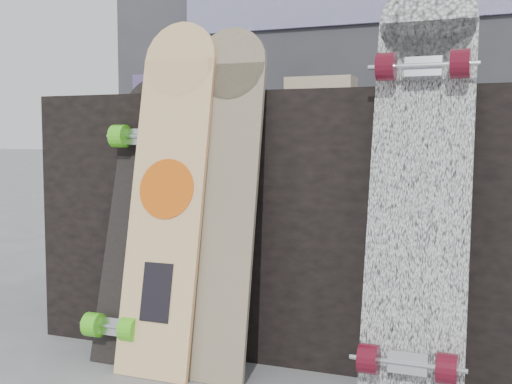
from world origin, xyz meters
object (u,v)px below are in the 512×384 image
at_px(longboard_geisha, 168,184).
at_px(longboard_cascadia, 419,180).
at_px(longboard_celtic, 222,189).
at_px(skateboard_dark, 135,213).
at_px(vendor_table, 301,218).

xyz_separation_m(longboard_geisha, longboard_cascadia, (0.70, -0.00, 0.03)).
distance_m(longboard_celtic, skateboard_dark, 0.31).
relative_size(vendor_table, skateboard_dark, 1.87).
height_order(longboard_celtic, skateboard_dark, longboard_celtic).
bearing_deg(vendor_table, longboard_cascadia, -43.22).
bearing_deg(skateboard_dark, longboard_celtic, -5.23).
distance_m(vendor_table, longboard_celtic, 0.42).
relative_size(vendor_table, longboard_geisha, 1.59).
xyz_separation_m(vendor_table, longboard_cascadia, (0.43, -0.41, 0.16)).
bearing_deg(longboard_geisha, longboard_cascadia, -0.22).
bearing_deg(longboard_celtic, vendor_table, 74.05).
height_order(vendor_table, skateboard_dark, skateboard_dark).
bearing_deg(longboard_cascadia, vendor_table, 136.78).
relative_size(longboard_geisha, longboard_celtic, 1.03).
distance_m(longboard_geisha, longboard_cascadia, 0.70).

